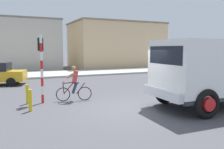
# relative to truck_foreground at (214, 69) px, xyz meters

# --- Properties ---
(ground_plane) EXTENTS (120.00, 120.00, 0.00)m
(ground_plane) POSITION_rel_truck_foreground_xyz_m (-3.62, 1.21, -1.67)
(ground_plane) COLOR #4C4C51
(sidewalk_far) EXTENTS (80.00, 5.00, 0.16)m
(sidewalk_far) POSITION_rel_truck_foreground_xyz_m (-3.62, 15.51, -1.59)
(sidewalk_far) COLOR #ADADA8
(sidewalk_far) RESTS_ON ground
(truck_foreground) EXTENTS (5.52, 3.01, 2.90)m
(truck_foreground) POSITION_rel_truck_foreground_xyz_m (0.00, 0.00, 0.00)
(truck_foreground) COLOR white
(truck_foreground) RESTS_ON ground
(cyclist) EXTENTS (1.70, 0.58, 1.72)m
(cyclist) POSITION_rel_truck_foreground_xyz_m (-5.23, 3.67, -0.80)
(cyclist) COLOR black
(cyclist) RESTS_ON ground
(traffic_light_pole) EXTENTS (0.24, 0.43, 3.20)m
(traffic_light_pole) POSITION_rel_truck_foreground_xyz_m (-6.70, 3.94, 0.40)
(traffic_light_pole) COLOR red
(traffic_light_pole) RESTS_ON ground
(bollard_near) EXTENTS (0.14, 0.14, 0.90)m
(bollard_near) POSITION_rel_truck_foreground_xyz_m (-7.37, 2.56, -1.22)
(bollard_near) COLOR gold
(bollard_near) RESTS_ON ground
(bollard_far) EXTENTS (0.14, 0.14, 0.90)m
(bollard_far) POSITION_rel_truck_foreground_xyz_m (-7.37, 3.96, -1.22)
(bollard_far) COLOR gold
(bollard_far) RESTS_ON ground
(building_mid_block) EXTENTS (7.65, 5.50, 6.08)m
(building_mid_block) POSITION_rel_truck_foreground_xyz_m (-5.84, 22.58, 1.37)
(building_mid_block) COLOR #B2AD9E
(building_mid_block) RESTS_ON ground
(building_corner_right) EXTENTS (12.21, 8.11, 6.11)m
(building_corner_right) POSITION_rel_truck_foreground_xyz_m (5.96, 22.41, 1.39)
(building_corner_right) COLOR #D1B284
(building_corner_right) RESTS_ON ground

